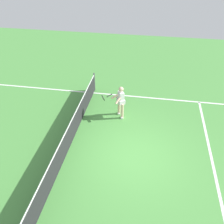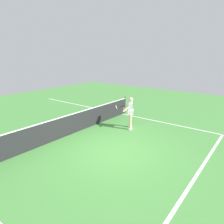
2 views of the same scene
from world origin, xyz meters
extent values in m
plane|color=#4C9342|center=(0.00, 0.00, 0.00)|extent=(28.29, 28.29, 0.00)
cube|color=white|center=(0.00, -2.88, 0.00)|extent=(8.53, 0.10, 0.01)
cube|color=white|center=(4.26, 0.00, 0.00)|extent=(0.10, 19.77, 0.01)
cylinder|color=#4C4C51|center=(4.56, 2.63, 0.51)|extent=(0.08, 0.08, 1.03)
cube|color=#232326|center=(0.00, 2.63, 0.45)|extent=(9.05, 0.02, 0.91)
cube|color=white|center=(0.00, 2.63, 0.93)|extent=(9.05, 0.02, 0.04)
cylinder|color=beige|center=(2.30, 0.81, 0.39)|extent=(0.13, 0.13, 0.78)
cylinder|color=beige|center=(2.61, 1.00, 0.39)|extent=(0.13, 0.13, 0.78)
cube|color=white|center=(2.30, 0.81, 0.04)|extent=(0.20, 0.10, 0.08)
cube|color=white|center=(2.61, 1.00, 0.04)|extent=(0.20, 0.10, 0.08)
cube|color=white|center=(2.46, 0.91, 1.04)|extent=(0.38, 0.34, 0.52)
cube|color=white|center=(2.46, 0.91, 0.84)|extent=(0.49, 0.45, 0.20)
sphere|color=beige|center=(2.46, 0.91, 1.44)|extent=(0.22, 0.22, 0.22)
cylinder|color=beige|center=(2.25, 0.96, 1.06)|extent=(0.45, 0.34, 0.37)
cylinder|color=beige|center=(2.50, 1.11, 1.06)|extent=(0.14, 0.48, 0.37)
cylinder|color=black|center=(2.53, 1.44, 1.02)|extent=(0.18, 0.27, 0.14)
torus|color=black|center=(2.37, 1.70, 0.96)|extent=(0.30, 0.25, 0.28)
cylinder|color=beige|center=(2.37, 1.70, 0.96)|extent=(0.25, 0.20, 0.23)
camera|label=1|loc=(-6.77, -0.23, 6.88)|focal=39.48mm
camera|label=2|loc=(-5.65, -4.15, 3.53)|focal=33.02mm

